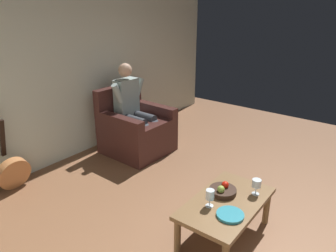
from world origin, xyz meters
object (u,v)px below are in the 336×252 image
coffee_table (226,207)px  decorative_dish (230,215)px  guitar (13,171)px  wine_glass_near (210,196)px  armchair (135,130)px  fruit_bowl (223,190)px  person_seated (133,107)px  wine_glass_far (257,184)px

coffee_table → decorative_dish: decorative_dish is taller
guitar → wine_glass_near: bearing=104.5°
armchair → fruit_bowl: 2.02m
armchair → decorative_dish: size_ratio=4.01×
armchair → wine_glass_near: size_ratio=5.75×
person_seated → wine_glass_far: 2.22m
person_seated → wine_glass_near: person_seated is taller
wine_glass_far → decorative_dish: size_ratio=0.66×
guitar → wine_glass_near: guitar is taller
armchair → decorative_dish: (1.06, 2.07, 0.08)m
armchair → person_seated: 0.35m
wine_glass_near → fruit_bowl: wine_glass_near is taller
armchair → wine_glass_far: (0.62, 2.10, 0.17)m
person_seated → fruit_bowl: bearing=68.5°
wine_glass_near → armchair: bearing=-119.3°
fruit_bowl → guitar: bearing=-69.9°
guitar → wine_glass_far: guitar is taller
person_seated → coffee_table: bearing=67.2°
guitar → wine_glass_near: 2.38m
person_seated → coffee_table: size_ratio=1.31×
wine_glass_near → decorative_dish: wine_glass_near is taller
armchair → wine_glass_near: 2.14m
fruit_bowl → decorative_dish: fruit_bowl is taller
wine_glass_far → fruit_bowl: bearing=-54.3°
wine_glass_near → fruit_bowl: (-0.25, -0.00, -0.07)m
armchair → coffee_table: (0.89, 1.94, 0.01)m
person_seated → guitar: bearing=-12.4°
guitar → fruit_bowl: (-0.84, 2.28, 0.20)m
person_seated → guitar: (1.63, -0.40, -0.45)m
wine_glass_far → decorative_dish: (0.44, -0.03, -0.09)m
wine_glass_near → decorative_dish: 0.23m
coffee_table → wine_glass_far: (-0.27, 0.16, 0.16)m
armchair → fruit_bowl: armchair is taller
person_seated → fruit_bowl: person_seated is taller
armchair → guitar: 1.69m
coffee_table → fruit_bowl: bearing=-136.1°
person_seated → fruit_bowl: 2.06m
guitar → decorative_dish: 2.57m
coffee_table → wine_glass_far: 0.35m
person_seated → wine_glass_near: 2.16m
person_seated → coffee_table: person_seated is taller
person_seated → guitar: person_seated is taller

